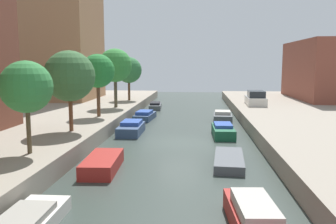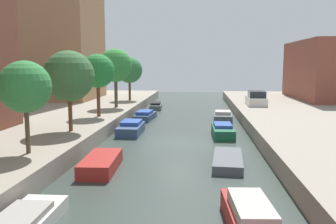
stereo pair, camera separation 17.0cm
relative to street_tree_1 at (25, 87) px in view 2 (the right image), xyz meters
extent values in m
plane|color=#333D38|center=(6.64, 7.24, -4.11)|extent=(84.00, 84.00, 0.00)
cylinder|color=brown|center=(0.00, 0.00, -1.97)|extent=(0.21, 0.21, 2.28)
sphere|color=#307B3B|center=(0.00, 0.00, 0.01)|extent=(2.41, 2.41, 2.41)
cylinder|color=brown|center=(0.00, 5.57, -1.94)|extent=(0.25, 0.25, 2.33)
sphere|color=#366335|center=(0.00, 5.57, 0.32)|extent=(3.13, 3.13, 3.13)
cylinder|color=brown|center=(0.00, 11.80, -1.77)|extent=(0.28, 0.28, 2.68)
sphere|color=#247731|center=(0.00, 11.80, 0.51)|extent=(2.66, 2.66, 2.66)
cylinder|color=#4D4532|center=(0.00, 17.79, -1.66)|extent=(0.31, 0.31, 2.90)
sphere|color=#328337|center=(0.00, 17.79, 0.91)|extent=(3.19, 3.19, 3.19)
cylinder|color=brown|center=(0.00, 24.56, -1.90)|extent=(0.27, 0.27, 2.42)
sphere|color=#2F703C|center=(0.00, 24.56, 0.35)|extent=(2.97, 2.97, 2.97)
cube|color=beige|center=(13.80, 21.13, -2.70)|extent=(1.97, 4.60, 0.81)
cube|color=#1E2328|center=(13.80, 20.79, -1.98)|extent=(1.67, 2.55, 0.65)
cube|color=gray|center=(2.63, -5.97, -3.52)|extent=(1.28, 2.29, 0.20)
cube|color=maroon|center=(3.25, 0.81, -3.77)|extent=(1.69, 3.71, 0.68)
cube|color=#33476B|center=(2.97, 9.85, -3.77)|extent=(1.59, 3.65, 0.68)
cube|color=#2D4C9E|center=(2.97, 10.10, -3.29)|extent=(1.35, 2.01, 0.28)
cube|color=#33476B|center=(2.98, 16.71, -3.83)|extent=(1.75, 3.92, 0.57)
cube|color=#2D4C9E|center=(2.98, 16.43, -3.39)|extent=(1.40, 2.19, 0.30)
cube|color=#4C5156|center=(3.01, 24.83, -3.84)|extent=(1.56, 4.14, 0.54)
cube|color=black|center=(3.01, 24.58, -3.45)|extent=(1.24, 2.30, 0.23)
cube|color=#B2ADA3|center=(9.60, -5.22, -3.25)|extent=(1.27, 2.51, 0.37)
cube|color=#4C5156|center=(9.50, 2.37, -3.88)|extent=(1.76, 4.13, 0.45)
cube|color=#195638|center=(9.71, 9.57, -3.77)|extent=(1.52, 3.73, 0.69)
cube|color=#2D4C9E|center=(9.71, 9.78, -3.31)|extent=(1.27, 2.06, 0.22)
cube|color=#4C5156|center=(10.14, 16.10, -3.77)|extent=(1.76, 3.13, 0.68)
cube|color=#B2ADA3|center=(10.14, 16.29, -3.29)|extent=(1.45, 1.74, 0.28)
camera|label=1|loc=(7.81, -15.62, 1.06)|focal=37.82mm
camera|label=2|loc=(7.98, -15.61, 1.06)|focal=37.82mm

